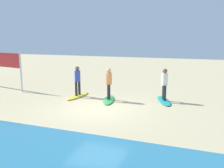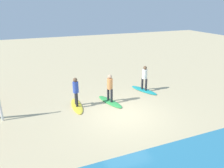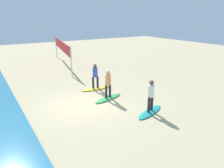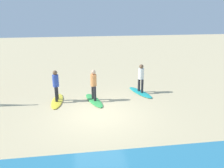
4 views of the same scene
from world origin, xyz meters
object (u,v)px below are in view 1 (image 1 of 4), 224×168
surfboard_green (109,100)px  surfer_green (109,81)px  surfboard_yellow (78,96)px  surfer_yellow (78,79)px  surfboard_teal (164,101)px  surfer_teal (165,82)px

surfboard_green → surfer_green: size_ratio=1.28×
surfboard_yellow → surfer_yellow: surfer_yellow is taller
surfboard_teal → surfboard_green: (2.77, 0.82, 0.00)m
surfer_teal → surfboard_teal: bearing=0.0°
surfer_green → surfboard_teal: bearing=-163.4°
surfer_green → surfer_yellow: same height
surfboard_green → surfboard_yellow: (1.95, -0.19, 0.00)m
surfboard_green → surfboard_yellow: 1.96m
surfboard_teal → surfer_yellow: 4.87m
surfer_teal → surfboard_yellow: bearing=7.7°
surfer_teal → surfer_yellow: same height
surfer_teal → surfboard_yellow: surfer_teal is taller
surfer_teal → surfboard_green: (2.77, 0.82, -0.99)m
surfboard_yellow → surfboard_teal: bearing=101.1°
surfboard_teal → surfer_green: 3.06m
surfboard_green → surfer_yellow: 2.20m
surfboard_teal → surfer_teal: 0.99m
surfboard_green → surfboard_yellow: size_ratio=1.00×
surfer_teal → surfboard_yellow: 4.87m
surfboard_green → surfboard_teal: bearing=90.3°
surfboard_teal → surfboard_green: same height
surfboard_teal → surfer_yellow: bearing=-103.1°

